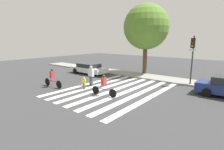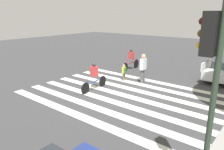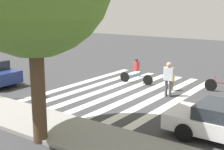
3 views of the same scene
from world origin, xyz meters
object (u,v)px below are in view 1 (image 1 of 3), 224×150
(pedestrian_child_with_backpack, at_px, (91,74))
(pedestrian_adult_yellow_jacket, at_px, (84,82))
(cyclist_near_curb, at_px, (104,84))
(street_tree, at_px, (146,27))
(traffic_light, at_px, (193,51))
(car_parked_far_curb, at_px, (89,68))
(cyclist_mid_street, at_px, (53,77))

(pedestrian_child_with_backpack, height_order, pedestrian_adult_yellow_jacket, pedestrian_child_with_backpack)
(cyclist_near_curb, bearing_deg, street_tree, 95.27)
(cyclist_near_curb, bearing_deg, pedestrian_adult_yellow_jacket, 168.30)
(pedestrian_child_with_backpack, relative_size, pedestrian_adult_yellow_jacket, 1.70)
(traffic_light, height_order, pedestrian_adult_yellow_jacket, traffic_light)
(car_parked_far_curb, bearing_deg, traffic_light, 8.98)
(street_tree, bearing_deg, pedestrian_adult_yellow_jacket, -95.15)
(traffic_light, distance_m, pedestrian_adult_yellow_jacket, 9.67)
(street_tree, relative_size, cyclist_near_curb, 3.70)
(pedestrian_child_with_backpack, bearing_deg, traffic_light, -146.66)
(car_parked_far_curb, bearing_deg, pedestrian_adult_yellow_jacket, -46.49)
(traffic_light, xyz_separation_m, cyclist_near_curb, (-4.07, -7.00, -2.22))
(traffic_light, height_order, cyclist_mid_street, traffic_light)
(pedestrian_adult_yellow_jacket, bearing_deg, cyclist_near_curb, 161.17)
(street_tree, height_order, cyclist_mid_street, street_tree)
(pedestrian_adult_yellow_jacket, height_order, cyclist_mid_street, cyclist_mid_street)
(traffic_light, xyz_separation_m, car_parked_far_curb, (-11.22, -1.70, -2.41))
(street_tree, xyz_separation_m, pedestrian_adult_yellow_jacket, (-0.80, -8.84, -4.86))
(pedestrian_child_with_backpack, bearing_deg, pedestrian_adult_yellow_jacket, 101.59)
(cyclist_near_curb, distance_m, car_parked_far_curb, 8.90)
(street_tree, distance_m, cyclist_near_curb, 10.36)
(cyclist_mid_street, height_order, cyclist_near_curb, cyclist_mid_street)
(cyclist_mid_street, bearing_deg, pedestrian_child_with_backpack, 44.07)
(street_tree, bearing_deg, pedestrian_child_with_backpack, -98.57)
(pedestrian_child_with_backpack, xyz_separation_m, cyclist_near_curb, (2.81, -1.45, -0.16))
(traffic_light, height_order, pedestrian_child_with_backpack, traffic_light)
(street_tree, bearing_deg, car_parked_far_curb, -145.11)
(street_tree, distance_m, pedestrian_adult_yellow_jacket, 10.12)
(car_parked_far_curb, bearing_deg, cyclist_mid_street, -71.35)
(pedestrian_adult_yellow_jacket, bearing_deg, car_parked_far_curb, -58.98)
(pedestrian_adult_yellow_jacket, relative_size, cyclist_near_curb, 0.49)
(cyclist_near_curb, xyz_separation_m, car_parked_far_curb, (-7.15, 5.29, -0.19))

